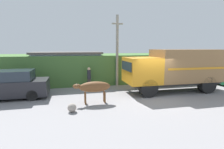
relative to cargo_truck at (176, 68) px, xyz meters
The scene contains 9 objects.
ground_plane 3.00m from the cargo_truck, 156.11° to the right, with size 60.00×60.00×0.00m, color gray.
hillside_embankment 6.35m from the cargo_truck, 110.61° to the left, with size 32.00×5.83×2.54m.
building_backdrop 8.91m from the cargo_truck, 150.09° to the left, with size 5.85×2.70×2.82m.
cargo_truck is the anchor object (origin of this frame).
brown_cow 6.38m from the cargo_truck, 167.46° to the right, with size 2.15×0.61×1.27m.
parked_suv 11.21m from the cargo_truck, behind, with size 4.48×1.89×1.79m.
pedestrian_on_hill 6.59m from the cargo_truck, 158.03° to the left, with size 0.36×0.36×1.67m.
utility_pole 4.82m from the cargo_truck, 142.37° to the left, with size 0.90×0.22×5.80m.
roadside_rock 8.02m from the cargo_truck, 161.12° to the right, with size 0.44×0.44×0.44m.
Camera 1 is at (-5.19, -10.18, 3.19)m, focal length 28.00 mm.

